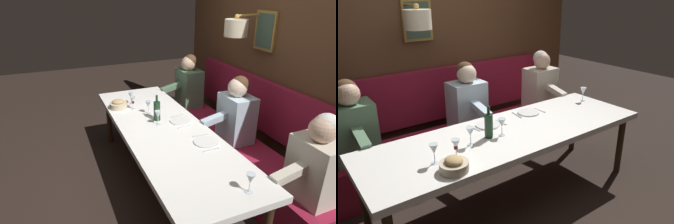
% 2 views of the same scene
% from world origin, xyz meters
% --- Properties ---
extents(ground_plane, '(12.00, 12.00, 0.00)m').
position_xyz_m(ground_plane, '(0.00, 0.00, 0.00)').
color(ground_plane, black).
extents(dining_table, '(0.90, 2.79, 0.74)m').
position_xyz_m(dining_table, '(0.00, 0.00, 0.68)').
color(dining_table, white).
rests_on(dining_table, ground_plane).
extents(banquette_bench, '(0.52, 2.99, 0.45)m').
position_xyz_m(banquette_bench, '(0.89, 0.00, 0.23)').
color(banquette_bench, maroon).
rests_on(banquette_bench, ground_plane).
extents(back_wall_panel, '(0.59, 4.19, 2.90)m').
position_xyz_m(back_wall_panel, '(1.46, 0.01, 1.36)').
color(back_wall_panel, '#51331E').
rests_on(back_wall_panel, ground_plane).
extents(diner_nearest, '(0.60, 0.40, 0.79)m').
position_xyz_m(diner_nearest, '(0.88, -1.19, 0.82)').
color(diner_nearest, beige).
rests_on(diner_nearest, banquette_bench).
extents(diner_near, '(0.60, 0.40, 0.79)m').
position_xyz_m(diner_near, '(0.88, -0.05, 0.82)').
color(diner_near, silver).
rests_on(diner_near, banquette_bench).
extents(diner_middle, '(0.60, 0.40, 0.79)m').
position_xyz_m(diner_middle, '(0.88, 1.19, 0.82)').
color(diner_middle, '#567A5B').
rests_on(diner_middle, banquette_bench).
extents(place_setting_0, '(0.24, 0.33, 0.01)m').
position_xyz_m(place_setting_0, '(0.24, 0.10, 0.75)').
color(place_setting_0, white).
rests_on(place_setting_0, dining_table).
extents(place_setting_1, '(0.24, 0.32, 0.01)m').
position_xyz_m(place_setting_1, '(0.26, -0.44, 0.75)').
color(place_setting_1, white).
rests_on(place_setting_1, dining_table).
extents(wine_glass_0, '(0.07, 0.07, 0.16)m').
position_xyz_m(wine_glass_0, '(-0.03, 0.12, 0.86)').
color(wine_glass_0, silver).
rests_on(wine_glass_0, dining_table).
extents(wine_glass_1, '(0.07, 0.07, 0.16)m').
position_xyz_m(wine_glass_1, '(-0.02, 0.45, 0.86)').
color(wine_glass_1, silver).
rests_on(wine_glass_1, dining_table).
extents(wine_glass_2, '(0.07, 0.07, 0.16)m').
position_xyz_m(wine_glass_2, '(-0.15, 0.66, 0.86)').
color(wine_glass_2, silver).
rests_on(wine_glass_2, dining_table).
extents(wine_glass_3, '(0.07, 0.07, 0.16)m').
position_xyz_m(wine_glass_3, '(0.18, -1.23, 0.86)').
color(wine_glass_3, silver).
rests_on(wine_glass_3, dining_table).
extents(wine_glass_4, '(0.07, 0.07, 0.16)m').
position_xyz_m(wine_glass_4, '(-0.13, 0.83, 0.86)').
color(wine_glass_4, silver).
rests_on(wine_glass_4, dining_table).
extents(wine_bottle, '(0.08, 0.08, 0.30)m').
position_xyz_m(wine_bottle, '(0.01, 0.24, 0.86)').
color(wine_bottle, '#19381E').
rests_on(wine_bottle, dining_table).
extents(bread_bowl, '(0.22, 0.22, 0.12)m').
position_xyz_m(bread_bowl, '(-0.31, 0.77, 0.79)').
color(bread_bowl, beige).
rests_on(bread_bowl, dining_table).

